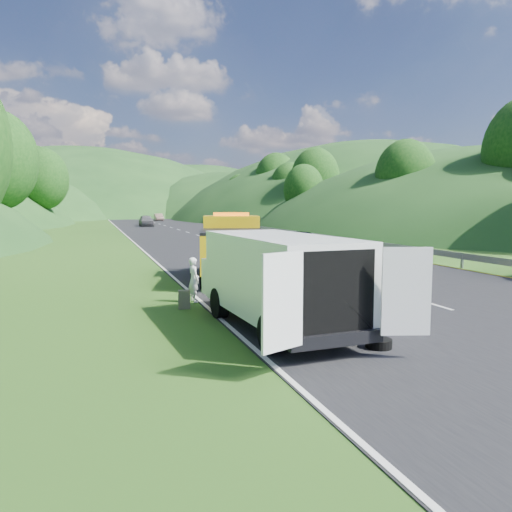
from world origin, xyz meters
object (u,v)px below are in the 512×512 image
object	(u,v)px
tow_truck	(232,247)
child	(291,310)
woman	(194,302)
worker	(331,343)
spare_tire	(379,349)
passing_suv	(299,261)
suitcase	(184,300)
white_van	(276,276)

from	to	relation	value
tow_truck	child	size ratio (longest dim) A/B	6.31
woman	worker	bearing A→B (deg)	-170.38
child	spare_tire	size ratio (longest dim) A/B	1.87
worker	spare_tire	bearing A→B (deg)	-33.61
tow_truck	passing_suv	size ratio (longest dim) A/B	1.19
woman	suitcase	world-z (taller)	woman
tow_truck	suitcase	size ratio (longest dim) A/B	11.97
child	worker	distance (m)	3.63
worker	woman	bearing A→B (deg)	121.12
passing_suv	woman	bearing A→B (deg)	-127.27
white_van	passing_suv	distance (m)	15.43
white_van	spare_tire	size ratio (longest dim) A/B	11.82
child	passing_suv	xyz separation A→B (m)	(5.39, 11.89, 0.00)
white_van	woman	distance (m)	4.48
child	suitcase	world-z (taller)	suitcase
white_van	spare_tire	world-z (taller)	white_van
child	spare_tire	distance (m)	4.37
tow_truck	white_van	xyz separation A→B (m)	(-1.16, -8.33, -0.01)
white_van	spare_tire	xyz separation A→B (m)	(1.54, -2.38, -1.36)
white_van	passing_suv	xyz separation A→B (m)	(6.62, 13.87, -1.36)
white_van	passing_suv	world-z (taller)	white_van
woman	passing_suv	bearing A→B (deg)	-49.60
tow_truck	suitcase	bearing A→B (deg)	-105.74
child	worker	world-z (taller)	worker
tow_truck	suitcase	world-z (taller)	tow_truck
woman	worker	size ratio (longest dim) A/B	0.86
worker	spare_tire	world-z (taller)	worker
worker	suitcase	size ratio (longest dim) A/B	2.93
woman	child	xyz separation A→B (m)	(2.56, -2.07, 0.00)
woman	worker	world-z (taller)	worker
woman	child	world-z (taller)	woman
woman	suitcase	size ratio (longest dim) A/B	2.51
child	passing_suv	world-z (taller)	passing_suv
woman	tow_truck	bearing A→B (deg)	-40.78
child	worker	xyz separation A→B (m)	(-0.47, -3.60, 0.00)
white_van	suitcase	distance (m)	3.79
tow_truck	white_van	size ratio (longest dim) A/B	1.00
spare_tire	woman	bearing A→B (deg)	114.01
woman	passing_suv	world-z (taller)	passing_suv
suitcase	spare_tire	world-z (taller)	suitcase
tow_truck	child	xyz separation A→B (m)	(0.07, -6.34, -1.38)
worker	passing_suv	size ratio (longest dim) A/B	0.29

